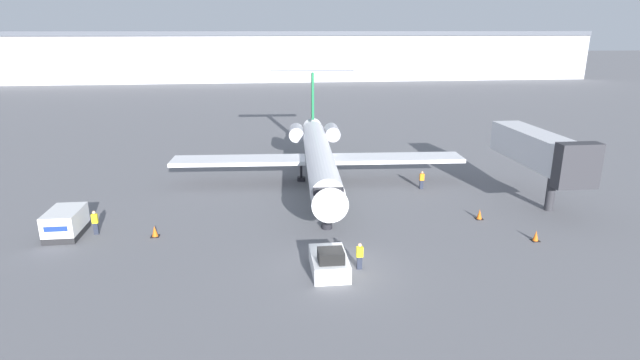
% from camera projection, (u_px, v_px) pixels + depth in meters
% --- Properties ---
extents(ground_plane, '(600.00, 600.00, 0.00)m').
position_uv_depth(ground_plane, '(339.00, 272.00, 30.21)').
color(ground_plane, slate).
extents(terminal_building, '(180.00, 16.80, 13.60)m').
position_uv_depth(terminal_building, '(276.00, 56.00, 142.31)').
color(terminal_building, '#B2B2B7').
rests_on(terminal_building, ground).
extents(airplane_main, '(27.61, 27.97, 9.57)m').
position_uv_depth(airplane_main, '(318.00, 153.00, 47.17)').
color(airplane_main, white).
rests_on(airplane_main, ground).
extents(pushback_tug, '(2.15, 3.73, 1.75)m').
position_uv_depth(pushback_tug, '(329.00, 262.00, 30.12)').
color(pushback_tug, silver).
rests_on(pushback_tug, ground).
extents(luggage_cart, '(2.19, 3.46, 1.91)m').
position_uv_depth(luggage_cart, '(65.00, 223.00, 35.34)').
color(luggage_cart, '#232326').
rests_on(luggage_cart, ground).
extents(worker_near_tug, '(0.40, 0.24, 1.70)m').
position_uv_depth(worker_near_tug, '(360.00, 256.00, 30.39)').
color(worker_near_tug, '#232838').
rests_on(worker_near_tug, ground).
extents(worker_by_wing, '(0.40, 0.24, 1.68)m').
position_uv_depth(worker_by_wing, '(422.00, 180.00, 45.76)').
color(worker_by_wing, '#232838').
rests_on(worker_by_wing, ground).
extents(worker_on_apron, '(0.40, 0.25, 1.78)m').
position_uv_depth(worker_on_apron, '(95.00, 222.00, 35.56)').
color(worker_on_apron, '#232838').
rests_on(worker_on_apron, ground).
extents(traffic_cone_left, '(0.59, 0.59, 0.80)m').
position_uv_depth(traffic_cone_left, '(155.00, 232.00, 35.30)').
color(traffic_cone_left, black).
rests_on(traffic_cone_left, ground).
extents(traffic_cone_right, '(0.56, 0.56, 0.79)m').
position_uv_depth(traffic_cone_right, '(479.00, 214.00, 38.56)').
color(traffic_cone_right, black).
rests_on(traffic_cone_right, ground).
extents(traffic_cone_mid, '(0.54, 0.54, 0.74)m').
position_uv_depth(traffic_cone_mid, '(536.00, 236.00, 34.59)').
color(traffic_cone_mid, black).
rests_on(traffic_cone_mid, ground).
extents(jet_bridge, '(3.20, 12.12, 6.19)m').
position_uv_depth(jet_bridge, '(540.00, 150.00, 41.53)').
color(jet_bridge, '#2D2D33').
rests_on(jet_bridge, ground).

